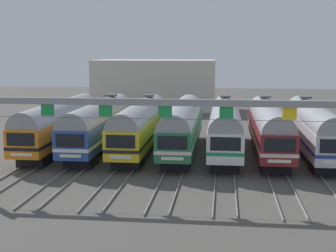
% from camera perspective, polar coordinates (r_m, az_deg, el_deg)
% --- Properties ---
extents(ground_plane, '(160.00, 160.00, 0.00)m').
position_cam_1_polar(ground_plane, '(45.91, 1.70, -3.18)').
color(ground_plane, '#4C4944').
extents(track_bed, '(25.50, 70.00, 0.15)m').
position_cam_1_polar(track_bed, '(62.58, 3.03, 0.14)').
color(track_bed, gray).
rests_on(track_bed, ground).
extents(commuter_train_orange, '(2.88, 18.06, 4.77)m').
position_cam_1_polar(commuter_train_orange, '(47.94, -12.72, 0.38)').
color(commuter_train_orange, orange).
rests_on(commuter_train_orange, ground).
extents(commuter_train_blue, '(2.88, 18.06, 5.05)m').
position_cam_1_polar(commuter_train_blue, '(46.78, -8.09, 0.31)').
color(commuter_train_blue, '#284C9E').
rests_on(commuter_train_blue, ground).
extents(commuter_train_yellow, '(2.88, 18.06, 5.05)m').
position_cam_1_polar(commuter_train_yellow, '(45.93, -3.26, 0.23)').
color(commuter_train_yellow, gold).
rests_on(commuter_train_yellow, ground).
extents(commuter_train_green, '(2.88, 18.06, 4.77)m').
position_cam_1_polar(commuter_train_green, '(45.42, 1.72, 0.14)').
color(commuter_train_green, '#236B42').
rests_on(commuter_train_green, ground).
extents(commuter_train_white, '(2.88, 18.06, 5.05)m').
position_cam_1_polar(commuter_train_white, '(45.27, 6.77, 0.05)').
color(commuter_train_white, white).
rests_on(commuter_train_white, ground).
extents(commuter_train_maroon, '(2.88, 18.06, 5.05)m').
position_cam_1_polar(commuter_train_maroon, '(45.46, 11.81, -0.04)').
color(commuter_train_maroon, maroon).
rests_on(commuter_train_maroon, ground).
extents(commuter_train_silver, '(2.88, 18.06, 5.05)m').
position_cam_1_polar(commuter_train_silver, '(46.00, 16.78, -0.13)').
color(commuter_train_silver, silver).
rests_on(commuter_train_silver, ground).
extents(catenary_gantry, '(29.24, 0.44, 6.97)m').
position_cam_1_polar(catenary_gantry, '(31.74, -0.34, 1.32)').
color(catenary_gantry, gray).
rests_on(catenary_gantry, ground).
extents(maintenance_building, '(19.48, 10.00, 8.05)m').
position_cam_1_polar(maintenance_building, '(79.98, -1.51, 4.91)').
color(maintenance_building, beige).
rests_on(maintenance_building, ground).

